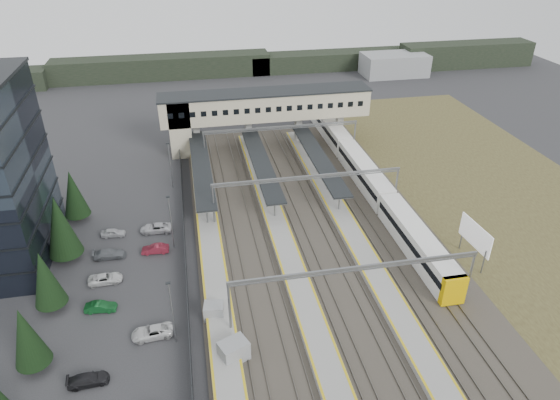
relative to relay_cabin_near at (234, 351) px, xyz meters
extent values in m
plane|color=#2B2B2D|center=(2.10, 11.82, -1.20)|extent=(220.00, 220.00, 0.00)
cylinder|color=black|center=(-19.90, 2.82, -0.60)|extent=(0.44, 0.44, 1.20)
cone|color=black|center=(-19.90, 2.82, 3.20)|extent=(3.54, 3.54, 6.80)
cylinder|color=black|center=(-19.90, 11.82, -0.60)|extent=(0.44, 0.44, 1.20)
cone|color=black|center=(-19.90, 11.82, 3.30)|extent=(3.64, 3.64, 7.00)
cylinder|color=black|center=(-19.90, 21.82, -0.60)|extent=(0.44, 0.44, 1.20)
cone|color=black|center=(-19.90, 21.82, 4.05)|extent=(4.42, 4.42, 8.50)
cylinder|color=black|center=(-19.90, 31.82, -0.60)|extent=(0.44, 0.44, 1.20)
cone|color=black|center=(-19.90, 31.82, 3.40)|extent=(3.74, 3.74, 7.20)
imported|color=black|center=(-14.40, -0.28, -0.62)|extent=(4.09, 1.92, 1.15)
imported|color=#0F461D|center=(-14.40, 10.32, -0.60)|extent=(3.71, 1.60, 1.19)
imported|color=silver|center=(-14.40, 15.62, -0.62)|extent=(4.26, 2.13, 1.16)
imported|color=slate|center=(-14.40, 20.92, -0.58)|extent=(4.27, 1.75, 1.24)
imported|color=#B0B1B5|center=(-14.40, 26.22, -0.61)|extent=(3.52, 1.63, 1.17)
imported|color=silver|center=(-8.40, 5.02, -0.57)|extent=(4.63, 2.40, 1.25)
imported|color=maroon|center=(-8.40, 20.92, -0.59)|extent=(3.76, 1.51, 1.21)
imported|color=#BAB9BE|center=(-8.40, 26.22, -0.56)|extent=(4.73, 2.49, 1.27)
cylinder|color=slate|center=(-5.90, 3.82, 2.80)|extent=(0.16, 0.16, 8.00)
cube|color=black|center=(-5.90, 3.82, 6.80)|extent=(0.50, 0.25, 0.15)
cylinder|color=slate|center=(-5.90, 21.82, 2.80)|extent=(0.16, 0.16, 8.00)
cube|color=black|center=(-5.90, 21.82, 6.80)|extent=(0.50, 0.25, 0.15)
cylinder|color=slate|center=(-5.90, 39.82, 2.80)|extent=(0.16, 0.16, 8.00)
cube|color=black|center=(-5.90, 39.82, 6.80)|extent=(0.50, 0.25, 0.15)
cube|color=#26282B|center=(-4.40, 16.82, -0.20)|extent=(0.08, 90.00, 2.00)
cube|color=gray|center=(0.00, 0.00, 0.00)|extent=(3.47, 3.06, 2.39)
cube|color=gray|center=(-1.52, 6.51, -0.18)|extent=(2.48, 2.17, 2.04)
cube|color=#3A362E|center=(14.10, 16.82, -1.10)|extent=(34.00, 90.00, 0.20)
cube|color=#59544C|center=(1.38, 16.82, -0.92)|extent=(0.08, 90.00, 0.14)
cube|color=#59544C|center=(2.82, 16.82, -0.92)|extent=(0.08, 90.00, 0.14)
cube|color=#59544C|center=(5.38, 16.82, -0.92)|extent=(0.08, 90.00, 0.14)
cube|color=#59544C|center=(6.82, 16.82, -0.92)|extent=(0.08, 90.00, 0.14)
cube|color=#59544C|center=(11.38, 16.82, -0.92)|extent=(0.08, 90.00, 0.14)
cube|color=#59544C|center=(12.82, 16.82, -0.92)|extent=(0.08, 90.00, 0.14)
cube|color=#59544C|center=(15.38, 16.82, -0.92)|extent=(0.08, 90.00, 0.14)
cube|color=#59544C|center=(16.82, 16.82, -0.92)|extent=(0.08, 90.00, 0.14)
cube|color=#59544C|center=(21.38, 16.82, -0.92)|extent=(0.08, 90.00, 0.14)
cube|color=#59544C|center=(22.82, 16.82, -0.92)|extent=(0.08, 90.00, 0.14)
cube|color=#59544C|center=(25.38, 16.82, -0.92)|extent=(0.08, 90.00, 0.14)
cube|color=#59544C|center=(26.82, 16.82, -0.92)|extent=(0.08, 90.00, 0.14)
cube|color=gray|center=(-0.90, 16.82, -0.75)|extent=(3.20, 82.00, 0.90)
cube|color=gold|center=(-2.35, 16.82, -0.29)|extent=(0.25, 82.00, 0.02)
cube|color=gold|center=(0.55, 16.82, -0.29)|extent=(0.25, 82.00, 0.02)
cube|color=gray|center=(9.10, 16.82, -0.75)|extent=(3.20, 82.00, 0.90)
cube|color=gold|center=(7.65, 16.82, -0.29)|extent=(0.25, 82.00, 0.02)
cube|color=gold|center=(10.55, 16.82, -0.29)|extent=(0.25, 82.00, 0.02)
cube|color=gray|center=(19.10, 16.82, -0.75)|extent=(3.20, 82.00, 0.90)
cube|color=gold|center=(17.65, 16.82, -0.29)|extent=(0.25, 82.00, 0.02)
cube|color=gold|center=(20.55, 16.82, -0.29)|extent=(0.25, 82.00, 0.02)
cube|color=black|center=(-0.90, 38.82, 2.80)|extent=(3.00, 30.00, 0.25)
cube|color=slate|center=(-0.90, 38.82, 2.65)|extent=(3.10, 30.00, 0.12)
cylinder|color=slate|center=(-0.90, 25.82, 1.20)|extent=(0.20, 0.20, 3.10)
cylinder|color=slate|center=(-0.90, 32.32, 1.20)|extent=(0.20, 0.20, 3.10)
cylinder|color=slate|center=(-0.90, 38.82, 1.20)|extent=(0.20, 0.20, 3.10)
cylinder|color=slate|center=(-0.90, 45.32, 1.20)|extent=(0.20, 0.20, 3.10)
cylinder|color=slate|center=(-0.90, 51.82, 1.20)|extent=(0.20, 0.20, 3.10)
cube|color=black|center=(9.10, 38.82, 2.80)|extent=(3.00, 30.00, 0.25)
cube|color=slate|center=(9.10, 38.82, 2.65)|extent=(3.10, 30.00, 0.12)
cylinder|color=slate|center=(9.10, 25.82, 1.20)|extent=(0.20, 0.20, 3.10)
cylinder|color=slate|center=(9.10, 32.32, 1.20)|extent=(0.20, 0.20, 3.10)
cylinder|color=slate|center=(9.10, 38.82, 1.20)|extent=(0.20, 0.20, 3.10)
cylinder|color=slate|center=(9.10, 45.32, 1.20)|extent=(0.20, 0.20, 3.10)
cylinder|color=slate|center=(9.10, 51.82, 1.20)|extent=(0.20, 0.20, 3.10)
cube|color=black|center=(19.10, 38.82, 2.80)|extent=(3.00, 30.00, 0.25)
cube|color=slate|center=(19.10, 38.82, 2.65)|extent=(3.10, 30.00, 0.12)
cylinder|color=slate|center=(19.10, 25.82, 1.20)|extent=(0.20, 0.20, 3.10)
cylinder|color=slate|center=(19.10, 32.32, 1.20)|extent=(0.20, 0.20, 3.10)
cylinder|color=slate|center=(19.10, 38.82, 1.20)|extent=(0.20, 0.20, 3.10)
cylinder|color=slate|center=(19.10, 45.32, 1.20)|extent=(0.20, 0.20, 3.10)
cylinder|color=slate|center=(19.10, 51.82, 1.20)|extent=(0.20, 0.20, 3.10)
cube|color=beige|center=(12.60, 53.82, 7.30)|extent=(40.00, 6.00, 5.00)
cube|color=black|center=(12.60, 53.82, 9.85)|extent=(40.40, 6.40, 0.30)
cube|color=beige|center=(-3.90, 53.82, 4.30)|extent=(4.00, 6.00, 11.00)
cube|color=black|center=(-5.40, 50.80, 7.40)|extent=(1.00, 0.06, 1.00)
cube|color=black|center=(-3.40, 50.80, 7.40)|extent=(1.00, 0.06, 1.00)
cube|color=black|center=(-1.40, 50.80, 7.40)|extent=(1.00, 0.06, 1.00)
cube|color=black|center=(0.60, 50.80, 7.40)|extent=(1.00, 0.06, 1.00)
cube|color=black|center=(2.60, 50.80, 7.40)|extent=(1.00, 0.06, 1.00)
cube|color=black|center=(4.60, 50.80, 7.40)|extent=(1.00, 0.06, 1.00)
cube|color=black|center=(6.60, 50.80, 7.40)|extent=(1.00, 0.06, 1.00)
cube|color=black|center=(8.60, 50.80, 7.40)|extent=(1.00, 0.06, 1.00)
cube|color=black|center=(10.60, 50.80, 7.40)|extent=(1.00, 0.06, 1.00)
cube|color=black|center=(12.60, 50.80, 7.40)|extent=(1.00, 0.06, 1.00)
cube|color=black|center=(14.60, 50.80, 7.40)|extent=(1.00, 0.06, 1.00)
cube|color=black|center=(16.60, 50.80, 7.40)|extent=(1.00, 0.06, 1.00)
cube|color=black|center=(18.60, 50.80, 7.40)|extent=(1.00, 0.06, 1.00)
cube|color=black|center=(20.60, 50.80, 7.40)|extent=(1.00, 0.06, 1.00)
cube|color=black|center=(22.60, 50.80, 7.40)|extent=(1.00, 0.06, 1.00)
cube|color=black|center=(24.60, 50.80, 7.40)|extent=(1.00, 0.06, 1.00)
cube|color=black|center=(26.60, 50.80, 7.40)|extent=(1.00, 0.06, 1.00)
cube|color=black|center=(28.60, 50.80, 7.40)|extent=(1.00, 0.06, 1.00)
cube|color=black|center=(30.60, 50.80, 7.40)|extent=(1.00, 0.06, 1.00)
cube|color=gray|center=(-2.40, 53.82, 1.80)|extent=(1.20, 1.60, 6.00)
cube|color=gray|center=(-0.90, 53.82, 1.80)|extent=(1.20, 1.60, 6.00)
cube|color=gray|center=(9.10, 53.82, 1.80)|extent=(1.20, 1.60, 6.00)
cube|color=gray|center=(19.10, 53.82, 1.80)|extent=(1.20, 1.60, 6.00)
cube|color=gray|center=(27.60, 53.82, 1.80)|extent=(1.20, 1.60, 6.00)
cylinder|color=slate|center=(0.10, 3.82, 2.30)|extent=(0.28, 0.28, 7.00)
cylinder|color=slate|center=(28.10, 3.82, 2.30)|extent=(0.28, 0.28, 7.00)
cube|color=slate|center=(14.10, 3.82, 5.80)|extent=(28.40, 0.25, 0.35)
cube|color=slate|center=(14.10, 3.82, 5.40)|extent=(28.40, 0.12, 0.12)
cylinder|color=slate|center=(0.10, 25.82, 2.30)|extent=(0.28, 0.28, 7.00)
cylinder|color=slate|center=(28.10, 25.82, 2.30)|extent=(0.28, 0.28, 7.00)
cube|color=slate|center=(14.10, 25.82, 5.80)|extent=(28.40, 0.25, 0.35)
cube|color=slate|center=(14.10, 25.82, 5.40)|extent=(28.40, 0.12, 0.12)
cylinder|color=slate|center=(0.10, 45.82, 2.30)|extent=(0.28, 0.28, 7.00)
cylinder|color=slate|center=(28.10, 45.82, 2.30)|extent=(0.28, 0.28, 7.00)
cube|color=slate|center=(14.10, 45.82, 5.80)|extent=(28.40, 0.25, 0.35)
cube|color=slate|center=(14.10, 45.82, 5.40)|extent=(28.40, 0.12, 0.12)
cube|color=white|center=(26.10, 13.47, 0.99)|extent=(2.92, 20.26, 3.75)
cube|color=black|center=(26.10, 13.47, 1.41)|extent=(2.98, 19.66, 0.94)
cube|color=slate|center=(26.10, 13.47, -0.62)|extent=(2.50, 18.86, 0.52)
cube|color=white|center=(26.10, 34.33, 0.99)|extent=(2.92, 20.26, 3.75)
cube|color=black|center=(26.10, 34.33, 1.41)|extent=(2.98, 19.66, 0.94)
cube|color=slate|center=(26.10, 34.33, -0.62)|extent=(2.50, 18.86, 0.52)
cube|color=white|center=(26.10, 55.19, 0.99)|extent=(2.92, 20.26, 3.75)
cube|color=black|center=(26.10, 55.19, 1.41)|extent=(2.98, 19.66, 0.94)
cube|color=slate|center=(26.10, 55.19, -0.62)|extent=(2.50, 18.86, 0.52)
cube|color=#DFAC01|center=(26.10, 3.44, 0.99)|extent=(2.94, 0.90, 3.75)
cylinder|color=slate|center=(32.85, 8.20, 0.56)|extent=(0.20, 0.20, 3.51)
cylinder|color=slate|center=(32.85, 13.78, 0.56)|extent=(0.20, 0.20, 3.51)
cube|color=white|center=(32.85, 10.99, 2.86)|extent=(0.59, 6.57, 3.29)
cube|color=#423B20|center=(47.10, 16.82, -1.17)|extent=(34.00, 120.00, 0.06)
cube|color=black|center=(-7.90, 106.82, 1.80)|extent=(60.00, 8.00, 6.00)
cube|color=black|center=(42.10, 106.82, 1.30)|extent=(50.00, 8.00, 5.00)
cube|color=black|center=(82.10, 101.82, 2.30)|extent=(40.00, 8.00, 7.00)
cube|color=gray|center=(57.10, 96.82, 1.80)|extent=(18.00, 10.00, 6.00)
camera|label=1|loc=(-2.40, -36.92, 38.96)|focal=32.00mm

